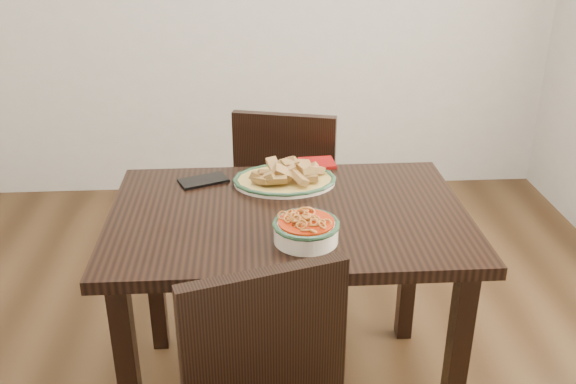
{
  "coord_description": "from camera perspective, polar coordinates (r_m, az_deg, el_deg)",
  "views": [
    {
      "loc": [
        -0.05,
        -1.96,
        1.68
      ],
      "look_at": [
        0.07,
        -0.1,
        0.81
      ],
      "focal_mm": 40.0,
      "sensor_mm": 36.0,
      "label": 1
    }
  ],
  "objects": [
    {
      "name": "chair_far",
      "position": [
        2.8,
        0.07,
        -0.02
      ],
      "size": [
        0.51,
        0.51,
        0.89
      ],
      "rotation": [
        0.0,
        0.0,
        2.89
      ],
      "color": "black",
      "rests_on": "ground"
    },
    {
      "name": "napkin",
      "position": [
        2.43,
        2.59,
        2.59
      ],
      "size": [
        0.14,
        0.12,
        0.01
      ],
      "primitive_type": "cube",
      "rotation": [
        0.0,
        0.0,
        0.08
      ],
      "color": "maroon",
      "rests_on": "dining_table"
    },
    {
      "name": "dining_table",
      "position": [
        2.12,
        0.04,
        -4.24
      ],
      "size": [
        1.16,
        0.77,
        0.75
      ],
      "color": "black",
      "rests_on": "ground"
    },
    {
      "name": "floor",
      "position": [
        2.58,
        -1.85,
        -15.64
      ],
      "size": [
        3.5,
        3.5,
        0.0
      ],
      "primitive_type": "plane",
      "color": "#342110",
      "rests_on": "ground"
    },
    {
      "name": "noodle_bowl",
      "position": [
        1.88,
        1.61,
        -3.2
      ],
      "size": [
        0.2,
        0.2,
        0.08
      ],
      "color": "white",
      "rests_on": "dining_table"
    },
    {
      "name": "smartphone",
      "position": [
        2.3,
        -7.52,
        1.01
      ],
      "size": [
        0.19,
        0.15,
        0.01
      ],
      "primitive_type": "cube",
      "rotation": [
        0.0,
        0.0,
        0.4
      ],
      "color": "black",
      "rests_on": "dining_table"
    },
    {
      "name": "fish_plate",
      "position": [
        2.25,
        -0.3,
        1.82
      ],
      "size": [
        0.36,
        0.28,
        0.11
      ],
      "color": "#F1E4CC",
      "rests_on": "dining_table"
    }
  ]
}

